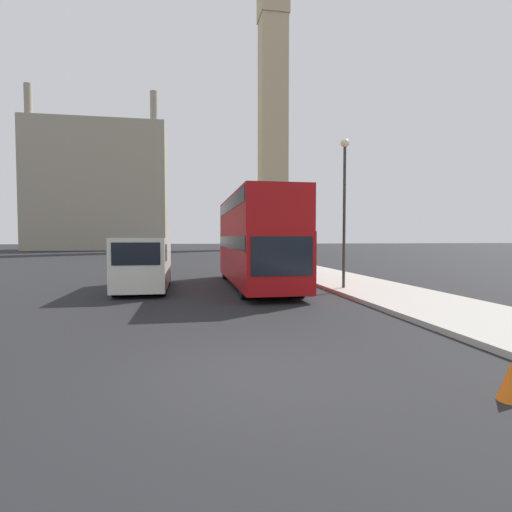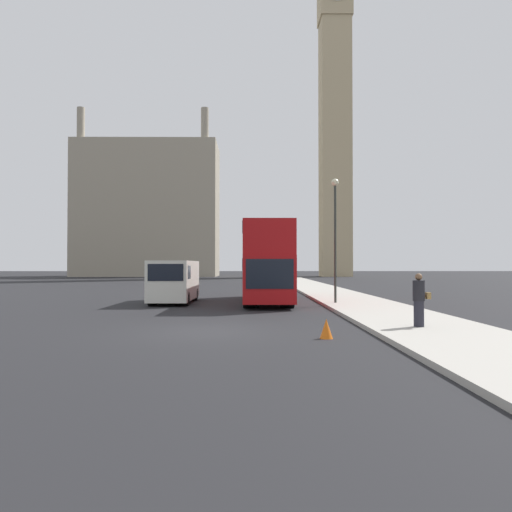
# 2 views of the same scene
# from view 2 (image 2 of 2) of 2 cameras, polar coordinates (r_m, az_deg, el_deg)

# --- Properties ---
(ground_plane) EXTENTS (300.00, 300.00, 0.00)m
(ground_plane) POSITION_cam_2_polar(r_m,az_deg,el_deg) (15.65, -5.83, -8.54)
(ground_plane) COLOR black
(sidewalk_strip) EXTENTS (3.92, 120.00, 0.15)m
(sidewalk_strip) POSITION_cam_2_polar(r_m,az_deg,el_deg) (16.52, 19.22, -7.83)
(sidewalk_strip) COLOR #ADA89E
(sidewalk_strip) RESTS_ON ground_plane
(clock_tower) EXTENTS (5.65, 5.82, 67.90)m
(clock_tower) POSITION_cam_2_polar(r_m,az_deg,el_deg) (95.41, 9.00, 19.08)
(clock_tower) COLOR tan
(clock_tower) RESTS_ON ground_plane
(building_block_distant) EXTENTS (25.19, 11.10, 29.26)m
(building_block_distant) POSITION_cam_2_polar(r_m,az_deg,el_deg) (93.06, -12.22, 5.16)
(building_block_distant) COLOR #9E937F
(building_block_distant) RESTS_ON ground_plane
(red_double_decker_bus) EXTENTS (2.45, 10.42, 4.15)m
(red_double_decker_bus) POSITION_cam_2_polar(r_m,az_deg,el_deg) (27.30, 1.19, -0.46)
(red_double_decker_bus) COLOR #A80F11
(red_double_decker_bus) RESTS_ON ground_plane
(white_van) EXTENTS (2.06, 5.72, 2.27)m
(white_van) POSITION_cam_2_polar(r_m,az_deg,el_deg) (27.20, -9.32, -2.76)
(white_van) COLOR silver
(white_van) RESTS_ON ground_plane
(pedestrian) EXTENTS (0.52, 0.36, 1.64)m
(pedestrian) POSITION_cam_2_polar(r_m,az_deg,el_deg) (16.17, 18.14, -4.80)
(pedestrian) COLOR #23232D
(pedestrian) RESTS_ON sidewalk_strip
(street_lamp) EXTENTS (0.36, 0.36, 6.27)m
(street_lamp) POSITION_cam_2_polar(r_m,az_deg,el_deg) (25.55, 9.04, 3.85)
(street_lamp) COLOR #2D332D
(street_lamp) RESTS_ON sidewalk_strip
(traffic_cone) EXTENTS (0.36, 0.36, 0.55)m
(traffic_cone) POSITION_cam_2_polar(r_m,az_deg,el_deg) (14.13, 8.04, -8.23)
(traffic_cone) COLOR orange
(traffic_cone) RESTS_ON ground_plane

